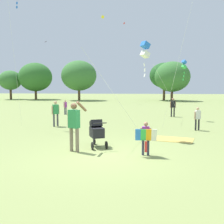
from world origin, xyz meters
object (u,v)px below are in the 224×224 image
Objects in this scene: person_adult_flyer at (74,122)px; kite_adult_black at (145,50)px; child_with_butterfly_kite at (146,136)px; person_kid_running at (56,111)px; person_back_turned at (197,117)px; picnic_blanket at (174,139)px; kite_orange_delta at (184,65)px; stroller at (97,131)px; person_red_shirt at (65,106)px; person_sitting_far at (173,106)px.

kite_adult_black is (2.44, 2.55, 2.73)m from person_adult_flyer.
child_with_butterfly_kite is 7.31m from person_kid_running.
kite_adult_black is at bearing -141.12° from person_back_turned.
person_kid_running is at bearing 150.63° from kite_adult_black.
kite_orange_delta is at bearing 77.58° from picnic_blanket.
person_adult_flyer is at bearing -131.03° from stroller.
person_red_shirt is at bearing 129.62° from picnic_blanket.
person_sitting_far is 1.15× the size of person_back_turned.
kite_orange_delta is 4.92m from person_back_turned.
stroller is 0.27× the size of kite_adult_black.
person_red_shirt is at bearing 144.05° from person_back_turned.
person_red_shirt is at bearing 165.05° from kite_orange_delta.
picnic_blanket is (1.25, -0.18, -3.74)m from kite_adult_black.
person_kid_running reaches higher than person_red_shirt.
stroller is 0.28× the size of kite_orange_delta.
kite_adult_black reaches higher than kite_orange_delta.
person_red_shirt is at bearing 117.64° from child_with_butterfly_kite.
kite_adult_black reaches higher than person_red_shirt.
stroller is 11.05m from person_red_shirt.
person_kid_running is at bearing -155.02° from kite_orange_delta.
person_kid_running is 6.76m from picnic_blanket.
person_kid_running is at bearing -143.86° from person_sitting_far.
stroller is 5.42m from person_kid_running.
kite_orange_delta reaches higher than child_with_butterfly_kite.
stroller reaches higher than picnic_blanket.
picnic_blanket is (6.06, -2.88, -0.83)m from person_kid_running.
child_with_butterfly_kite reaches higher than picnic_blanket.
kite_orange_delta is 2.87× the size of person_sitting_far.
person_back_turned is (5.17, 4.75, -0.32)m from person_adult_flyer.
kite_adult_black is 1.05× the size of kite_orange_delta.
kite_adult_black is 3.95m from picnic_blanket.
stroller is 10.45m from person_sitting_far.
person_sitting_far is at bearing -4.29° from person_red_shirt.
person_back_turned is at bearing 58.13° from picnic_blanket.
person_kid_running is at bearing 131.11° from child_with_butterfly_kite.
child_with_butterfly_kite is 0.97× the size of person_red_shirt.
child_with_butterfly_kite is 0.63× the size of person_adult_flyer.
stroller is (-1.78, 1.01, -0.05)m from child_with_butterfly_kite.
person_sitting_far reaches higher than picnic_blanket.
person_back_turned is (0.08, -3.98, -2.89)m from kite_orange_delta.
kite_orange_delta is (2.65, 6.18, -0.16)m from kite_adult_black.
child_with_butterfly_kite reaches higher than stroller.
kite_orange_delta is at bearing -14.95° from person_red_shirt.
kite_adult_black is 6.24m from person_kid_running.
person_back_turned is at bearing -85.06° from person_sitting_far.
person_red_shirt is 0.72× the size of picnic_blanket.
person_adult_flyer is at bearing -133.80° from kite_adult_black.
person_kid_running is 0.90× the size of picnic_blanket.
kite_adult_black reaches higher than picnic_blanket.
person_kid_running is at bearing 176.18° from person_back_turned.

